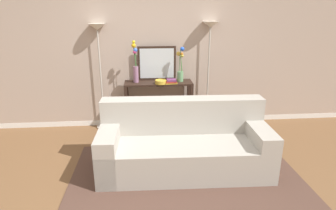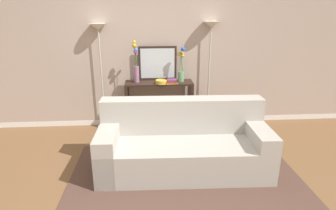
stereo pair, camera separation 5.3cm
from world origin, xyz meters
TOP-DOWN VIEW (x-y plane):
  - ground_plane at (0.00, 0.00)m, footprint 16.00×16.00m
  - back_wall at (0.00, 2.09)m, footprint 12.00×0.15m
  - area_rug at (0.42, 0.29)m, footprint 2.82×1.72m
  - couch at (0.43, 0.45)m, footprint 2.14×0.93m
  - console_table at (0.18, 1.78)m, footprint 1.12×0.37m
  - floor_lamp_left at (-0.78, 1.92)m, footprint 0.28×0.28m
  - floor_lamp_right at (1.04, 1.92)m, footprint 0.28×0.28m
  - wall_mirror at (0.16, 1.94)m, footprint 0.64×0.02m
  - vase_tall_flowers at (-0.19, 1.79)m, footprint 0.10×0.12m
  - vase_short_flowers at (0.55, 1.79)m, footprint 0.13×0.11m
  - fruit_bowl at (0.21, 1.66)m, footprint 0.19×0.19m
  - book_stack at (0.38, 1.68)m, footprint 0.21×0.18m
  - book_row_under_console at (-0.17, 1.78)m, footprint 0.24×0.18m

SIDE VIEW (x-z plane):
  - ground_plane at x=0.00m, z-range -0.02..0.00m
  - area_rug at x=0.42m, z-range 0.00..0.01m
  - book_row_under_console at x=-0.17m, z-range -0.01..0.11m
  - couch at x=0.43m, z-range -0.12..0.76m
  - console_table at x=0.18m, z-range 0.15..0.98m
  - book_stack at x=0.38m, z-range 0.83..0.90m
  - fruit_bowl at x=0.21m, z-range 0.83..0.90m
  - vase_short_flowers at x=0.55m, z-range 0.77..1.35m
  - wall_mirror at x=0.16m, z-range 0.83..1.40m
  - vase_tall_flowers at x=-0.19m, z-range 0.78..1.46m
  - floor_lamp_left at x=-0.78m, z-range 0.51..2.27m
  - floor_lamp_right at x=1.04m, z-range 0.51..2.31m
  - back_wall at x=0.00m, z-range 0.00..2.84m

